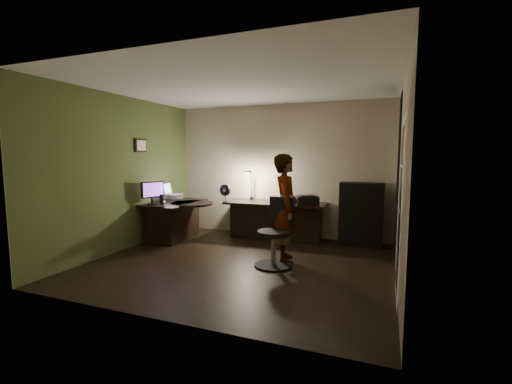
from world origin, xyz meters
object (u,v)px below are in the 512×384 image
(cabinet, at_px, (361,214))
(monitor, at_px, (152,196))
(office_chair, at_px, (273,233))
(desk_right, at_px, (275,221))
(desk_left, at_px, (175,220))
(person, at_px, (286,208))

(cabinet, relative_size, monitor, 2.49)
(cabinet, xyz_separation_m, office_chair, (-1.13, -1.75, -0.07))
(cabinet, bearing_deg, desk_right, -176.17)
(desk_right, bearing_deg, cabinet, 2.49)
(desk_left, relative_size, cabinet, 1.12)
(monitor, height_order, person, person)
(person, bearing_deg, monitor, 70.35)
(desk_right, xyz_separation_m, office_chair, (0.50, -1.60, 0.14))
(cabinet, bearing_deg, desk_left, -167.47)
(desk_left, relative_size, desk_right, 0.66)
(office_chair, relative_size, person, 0.61)
(desk_left, bearing_deg, monitor, -109.79)
(person, bearing_deg, desk_left, 59.12)
(monitor, relative_size, person, 0.28)
(office_chair, bearing_deg, desk_right, 121.73)
(office_chair, distance_m, person, 0.49)
(monitor, bearing_deg, person, 19.08)
(monitor, bearing_deg, cabinet, 40.65)
(monitor, bearing_deg, desk_left, 92.48)
(office_chair, bearing_deg, person, 90.37)
(cabinet, bearing_deg, person, -127.98)
(desk_left, height_order, desk_right, desk_left)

